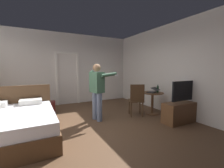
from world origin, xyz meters
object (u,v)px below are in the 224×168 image
object	(u,v)px
suitcase_small	(36,105)
wooden_chair	(136,99)
laptop	(153,91)
side_table	(152,99)
bottle_on_table	(158,89)
tv_flatscreen	(183,110)
bed	(10,125)
suitcase_dark	(48,107)
person_blue_shirt	(97,88)

from	to	relation	value
suitcase_small	wooden_chair	bearing A→B (deg)	-25.50
laptop	side_table	bearing A→B (deg)	70.82
side_table	bottle_on_table	world-z (taller)	bottle_on_table
tv_flatscreen	wooden_chair	distance (m)	1.31
bed	wooden_chair	size ratio (longest dim) A/B	2.05
bottle_on_table	suitcase_small	distance (m)	4.10
suitcase_dark	suitcase_small	xyz separation A→B (m)	(-0.34, 0.34, 0.05)
side_table	bed	bearing A→B (deg)	179.92
person_blue_shirt	suitcase_dark	distance (m)	1.99
tv_flatscreen	bottle_on_table	distance (m)	0.98
side_table	tv_flatscreen	bearing A→B (deg)	-74.96
bottle_on_table	wooden_chair	xyz separation A→B (m)	(-0.75, 0.11, -0.26)
wooden_chair	suitcase_small	world-z (taller)	wooden_chair
person_blue_shirt	suitcase_small	xyz separation A→B (m)	(-1.54, 1.76, -0.67)
laptop	suitcase_dark	bearing A→B (deg)	149.65
bed	suitcase_small	distance (m)	2.09
laptop	bottle_on_table	world-z (taller)	bottle_on_table
side_table	suitcase_small	xyz separation A→B (m)	(-3.32, 2.04, -0.24)
wooden_chair	side_table	bearing A→B (deg)	-3.25
side_table	person_blue_shirt	xyz separation A→B (m)	(-1.79, 0.28, 0.43)
side_table	laptop	bearing A→B (deg)	-109.18
tv_flatscreen	suitcase_small	xyz separation A→B (m)	(-3.57, 2.97, -0.09)
bottle_on_table	laptop	bearing A→B (deg)	165.47
bed	person_blue_shirt	bearing A→B (deg)	7.67
laptop	suitcase_small	distance (m)	3.94
bed	tv_flatscreen	bearing A→B (deg)	-12.99
laptop	suitcase_dark	size ratio (longest dim) A/B	0.90
bed	wooden_chair	distance (m)	3.21
bottle_on_table	suitcase_small	xyz separation A→B (m)	(-3.46, 2.12, -0.57)
bottle_on_table	person_blue_shirt	world-z (taller)	person_blue_shirt
tv_flatscreen	laptop	size ratio (longest dim) A/B	2.97
suitcase_dark	laptop	bearing A→B (deg)	-22.99
side_table	wooden_chair	size ratio (longest dim) A/B	0.71
wooden_chair	bed	bearing A→B (deg)	-179.47
tv_flatscreen	person_blue_shirt	world-z (taller)	person_blue_shirt
laptop	suitcase_dark	distance (m)	3.49
tv_flatscreen	bottle_on_table	world-z (taller)	tv_flatscreen
bed	laptop	bearing A→B (deg)	-0.68
laptop	tv_flatscreen	bearing A→B (deg)	-73.49
laptop	suitcase_dark	xyz separation A→B (m)	(-2.97, 1.74, -0.57)
tv_flatscreen	person_blue_shirt	xyz separation A→B (m)	(-2.04, 1.21, 0.58)
tv_flatscreen	side_table	bearing A→B (deg)	105.04
side_table	suitcase_dark	size ratio (longest dim) A/B	1.50
tv_flatscreen	suitcase_dark	size ratio (longest dim) A/B	2.68
bottle_on_table	suitcase_dark	world-z (taller)	bottle_on_table
tv_flatscreen	bottle_on_table	xyz separation A→B (m)	(-0.11, 0.85, 0.48)
laptop	suitcase_small	size ratio (longest dim) A/B	0.75
person_blue_shirt	wooden_chair	bearing A→B (deg)	-11.66
wooden_chair	person_blue_shirt	distance (m)	1.26
bottle_on_table	bed	bearing A→B (deg)	178.77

